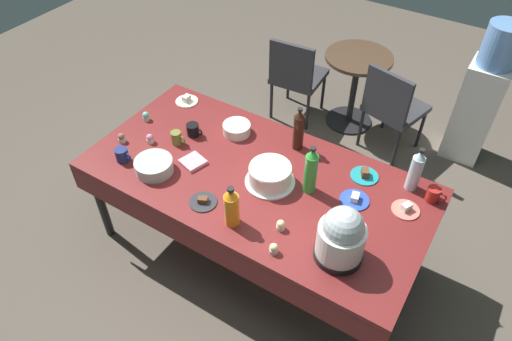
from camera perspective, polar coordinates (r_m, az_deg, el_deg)
The scene contains 29 objects.
ground at distance 3.52m, azimuth 0.00°, elevation -9.45°, with size 9.00×9.00×0.00m, color brown.
potluck_table at distance 3.00m, azimuth 0.00°, elevation -1.54°, with size 2.20×1.10×0.75m.
frosted_layer_cake at distance 2.87m, azimuth 1.72°, elevation -0.57°, with size 0.32×0.32×0.13m.
slow_cooker at distance 2.46m, azimuth 10.38°, elevation -7.93°, with size 0.26×0.26×0.35m.
glass_salad_bowl at distance 3.03m, azimuth -12.36°, elevation 0.56°, with size 0.24×0.24×0.09m, color #B2C6BC.
ceramic_snack_bowl at distance 3.26m, azimuth -2.38°, elevation 5.13°, with size 0.19×0.19×0.07m, color silver.
dessert_plate_cobalt at distance 2.87m, azimuth 11.95°, elevation -3.44°, with size 0.18×0.18×0.05m.
dessert_plate_charcoal at distance 2.81m, azimuth -6.48°, elevation -3.76°, with size 0.17×0.17×0.04m.
dessert_plate_teal at distance 3.03m, azimuth 13.12°, elevation -0.51°, with size 0.18×0.18×0.06m.
dessert_plate_cream at distance 3.61m, azimuth -8.46°, elevation 8.49°, with size 0.17×0.17×0.05m.
dessert_plate_coral at distance 2.89m, azimuth 17.82°, elevation -4.48°, with size 0.17×0.17×0.05m.
cupcake_lemon at distance 3.26m, azimuth -12.82°, elevation 3.81°, with size 0.05×0.05×0.07m.
cupcake_vanilla at distance 2.65m, azimuth 3.03°, elevation -6.69°, with size 0.05×0.05×0.07m.
cupcake_mint at distance 3.32m, azimuth -16.10°, elevation 3.84°, with size 0.05×0.05×0.07m.
cupcake_cocoa at distance 3.47m, azimuth -13.29°, elevation 6.46°, with size 0.05×0.05×0.07m.
cupcake_rose at distance 2.54m, azimuth 2.18°, elevation -9.52°, with size 0.05×0.05×0.07m.
soda_bottle_lime_soda at distance 2.78m, azimuth 6.71°, elevation -0.03°, with size 0.08×0.08×0.34m.
soda_bottle_cola at distance 3.08m, azimuth 5.23°, elevation 4.97°, with size 0.07×0.07×0.32m.
soda_bottle_water at distance 2.94m, azimuth 18.91°, elevation 0.00°, with size 0.08×0.08×0.31m.
soda_bottle_orange_juice at distance 2.61m, azimuth -3.00°, elevation -4.48°, with size 0.09×0.09×0.28m.
coffee_mug_red at distance 2.97m, azimuth 20.86°, elevation -2.75°, with size 0.12×0.08×0.10m.
coffee_mug_olive at distance 3.21m, azimuth -9.65°, elevation 3.94°, with size 0.11×0.07×0.09m.
coffee_mug_navy at distance 3.16m, azimuth -16.02°, elevation 1.85°, with size 0.13×0.08×0.09m.
coffee_mug_black at distance 3.27m, azimuth -7.68°, elevation 4.94°, with size 0.13×0.09×0.09m.
paper_napkin_stack at distance 3.07m, azimuth -7.71°, elevation 1.07°, with size 0.14×0.14×0.02m, color pink.
maroon_chair_left at distance 4.41m, azimuth 4.92°, elevation 11.67°, with size 0.47×0.47×0.85m.
maroon_chair_right at distance 4.15m, azimuth 16.31°, elevation 7.67°, with size 0.54×0.54×0.85m.
round_cafe_table at distance 4.42m, azimuth 12.09°, elevation 11.04°, with size 0.60×0.60×0.72m.
water_cooler at distance 4.32m, azimuth 25.73°, elevation 7.98°, with size 0.32×0.32×1.24m.
Camera 1 is at (1.12, -1.79, 2.82)m, focal length 32.76 mm.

